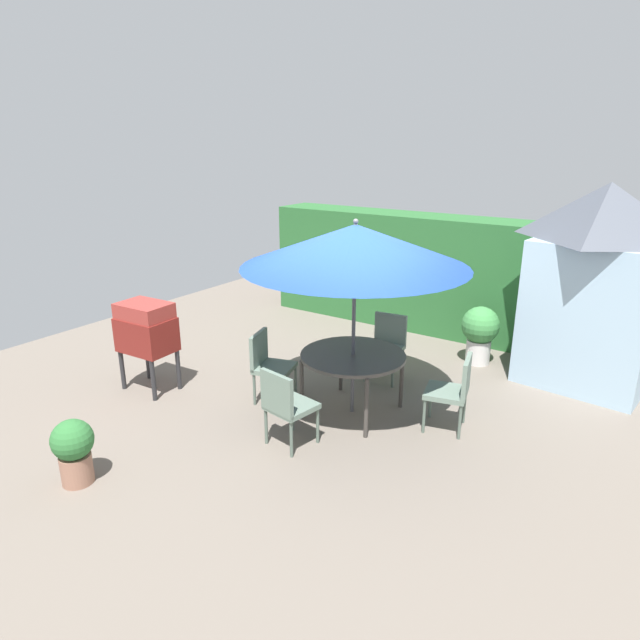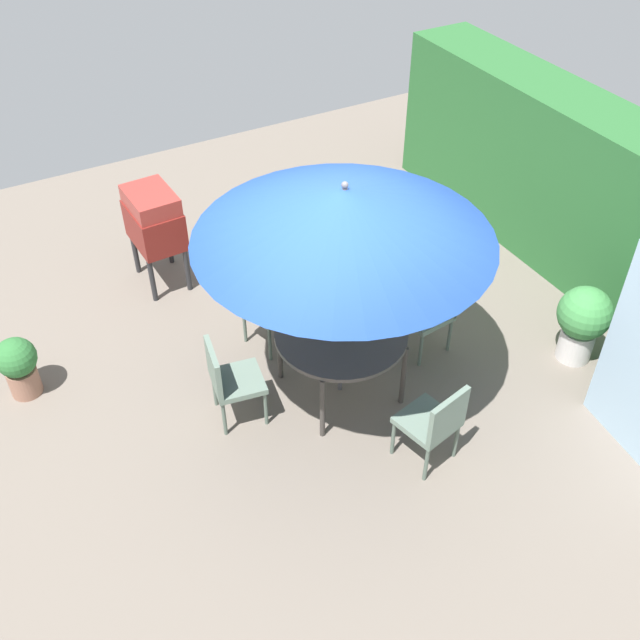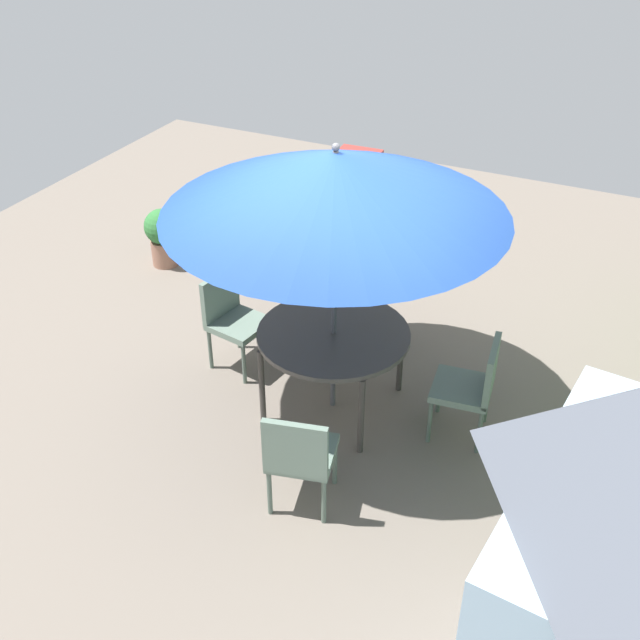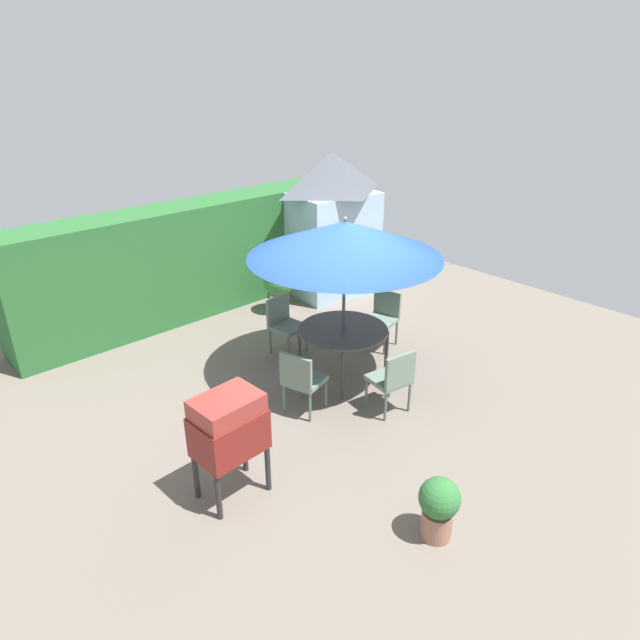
{
  "view_description": "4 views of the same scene",
  "coord_description": "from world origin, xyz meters",
  "px_view_note": "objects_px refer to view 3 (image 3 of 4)",
  "views": [
    {
      "loc": [
        3.28,
        -5.27,
        3.21
      ],
      "look_at": [
        -0.2,
        -0.13,
        1.16
      ],
      "focal_mm": 30.88,
      "sensor_mm": 36.0,
      "label": 1
    },
    {
      "loc": [
        4.64,
        -2.64,
        5.34
      ],
      "look_at": [
        0.0,
        -0.12,
        0.83
      ],
      "focal_mm": 41.25,
      "sensor_mm": 36.0,
      "label": 2
    },
    {
      "loc": [
        4.93,
        2.14,
        4.3
      ],
      "look_at": [
        0.39,
        -0.02,
        0.99
      ],
      "focal_mm": 43.17,
      "sensor_mm": 36.0,
      "label": 3
    },
    {
      "loc": [
        -4.84,
        -4.96,
        4.21
      ],
      "look_at": [
        0.01,
        0.3,
        0.85
      ],
      "focal_mm": 31.28,
      "sensor_mm": 36.0,
      "label": 4
    }
  ],
  "objects_px": {
    "chair_toward_house": "(300,454)",
    "potted_plant_by_shed": "(163,234)",
    "bbq_grill": "(353,187)",
    "chair_far_side": "(350,289)",
    "patio_table": "(334,338)",
    "chair_toward_hedge": "(232,315)",
    "patio_umbrella": "(335,183)",
    "potted_plant_by_grill": "(620,513)",
    "chair_near_shed": "(473,383)"
  },
  "relations": [
    {
      "from": "patio_table",
      "to": "patio_umbrella",
      "type": "xyz_separation_m",
      "value": [
        0.0,
        0.0,
        1.36
      ]
    },
    {
      "from": "bbq_grill",
      "to": "potted_plant_by_grill",
      "type": "bearing_deg",
      "value": 45.09
    },
    {
      "from": "chair_far_side",
      "to": "potted_plant_by_grill",
      "type": "bearing_deg",
      "value": 56.12
    },
    {
      "from": "potted_plant_by_grill",
      "to": "patio_umbrella",
      "type": "bearing_deg",
      "value": -107.58
    },
    {
      "from": "chair_toward_hedge",
      "to": "bbq_grill",
      "type": "bearing_deg",
      "value": 176.5
    },
    {
      "from": "patio_table",
      "to": "potted_plant_by_grill",
      "type": "xyz_separation_m",
      "value": [
        0.76,
        2.4,
        -0.2
      ]
    },
    {
      "from": "chair_near_shed",
      "to": "potted_plant_by_grill",
      "type": "distance_m",
      "value": 1.53
    },
    {
      "from": "patio_table",
      "to": "potted_plant_by_shed",
      "type": "bearing_deg",
      "value": -117.95
    },
    {
      "from": "patio_table",
      "to": "chair_near_shed",
      "type": "xyz_separation_m",
      "value": [
        -0.14,
        1.16,
        -0.18
      ]
    },
    {
      "from": "bbq_grill",
      "to": "potted_plant_by_shed",
      "type": "xyz_separation_m",
      "value": [
        1.1,
        -1.82,
        -0.47
      ]
    },
    {
      "from": "patio_umbrella",
      "to": "chair_near_shed",
      "type": "bearing_deg",
      "value": 96.78
    },
    {
      "from": "chair_far_side",
      "to": "potted_plant_by_shed",
      "type": "distance_m",
      "value": 2.5
    },
    {
      "from": "patio_umbrella",
      "to": "chair_near_shed",
      "type": "xyz_separation_m",
      "value": [
        -0.14,
        1.16,
        -1.55
      ]
    },
    {
      "from": "chair_far_side",
      "to": "chair_toward_house",
      "type": "distance_m",
      "value": 2.31
    },
    {
      "from": "patio_table",
      "to": "chair_far_side",
      "type": "xyz_separation_m",
      "value": [
        -1.06,
        -0.31,
        -0.18
      ]
    },
    {
      "from": "chair_far_side",
      "to": "bbq_grill",
      "type": "bearing_deg",
      "value": -157.22
    },
    {
      "from": "bbq_grill",
      "to": "chair_far_side",
      "type": "bearing_deg",
      "value": 22.78
    },
    {
      "from": "bbq_grill",
      "to": "chair_far_side",
      "type": "relative_size",
      "value": 1.33
    },
    {
      "from": "chair_near_shed",
      "to": "chair_far_side",
      "type": "bearing_deg",
      "value": -122.05
    },
    {
      "from": "patio_umbrella",
      "to": "chair_toward_hedge",
      "type": "height_order",
      "value": "patio_umbrella"
    },
    {
      "from": "chair_far_side",
      "to": "potted_plant_by_shed",
      "type": "relative_size",
      "value": 1.34
    },
    {
      "from": "patio_umbrella",
      "to": "chair_toward_house",
      "type": "relative_size",
      "value": 2.9
    },
    {
      "from": "patio_table",
      "to": "patio_umbrella",
      "type": "height_order",
      "value": "patio_umbrella"
    },
    {
      "from": "patio_table",
      "to": "chair_far_side",
      "type": "distance_m",
      "value": 1.12
    },
    {
      "from": "chair_near_shed",
      "to": "patio_umbrella",
      "type": "bearing_deg",
      "value": -83.22
    },
    {
      "from": "chair_toward_house",
      "to": "potted_plant_by_shed",
      "type": "xyz_separation_m",
      "value": [
        -2.64,
        -3.04,
        -0.15
      ]
    },
    {
      "from": "potted_plant_by_shed",
      "to": "bbq_grill",
      "type": "bearing_deg",
      "value": 121.2
    },
    {
      "from": "bbq_grill",
      "to": "potted_plant_by_grill",
      "type": "height_order",
      "value": "bbq_grill"
    },
    {
      "from": "patio_table",
      "to": "bbq_grill",
      "type": "xyz_separation_m",
      "value": [
        -2.57,
        -0.95,
        0.15
      ]
    },
    {
      "from": "bbq_grill",
      "to": "chair_near_shed",
      "type": "height_order",
      "value": "bbq_grill"
    },
    {
      "from": "bbq_grill",
      "to": "chair_far_side",
      "type": "xyz_separation_m",
      "value": [
        1.52,
        0.64,
        -0.33
      ]
    },
    {
      "from": "patio_table",
      "to": "patio_umbrella",
      "type": "relative_size",
      "value": 0.48
    },
    {
      "from": "chair_toward_house",
      "to": "potted_plant_by_shed",
      "type": "relative_size",
      "value": 1.34
    },
    {
      "from": "chair_near_shed",
      "to": "potted_plant_by_shed",
      "type": "bearing_deg",
      "value": -108.72
    },
    {
      "from": "bbq_grill",
      "to": "patio_table",
      "type": "bearing_deg",
      "value": 20.19
    },
    {
      "from": "patio_umbrella",
      "to": "chair_toward_hedge",
      "type": "relative_size",
      "value": 2.9
    },
    {
      "from": "chair_far_side",
      "to": "chair_toward_house",
      "type": "height_order",
      "value": "same"
    },
    {
      "from": "chair_near_shed",
      "to": "potted_plant_by_grill",
      "type": "xyz_separation_m",
      "value": [
        0.9,
        1.24,
        -0.01
      ]
    },
    {
      "from": "chair_far_side",
      "to": "potted_plant_by_shed",
      "type": "bearing_deg",
      "value": -99.5
    },
    {
      "from": "patio_table",
      "to": "chair_toward_hedge",
      "type": "height_order",
      "value": "chair_toward_hedge"
    },
    {
      "from": "bbq_grill",
      "to": "chair_far_side",
      "type": "distance_m",
      "value": 1.68
    },
    {
      "from": "bbq_grill",
      "to": "potted_plant_by_grill",
      "type": "distance_m",
      "value": 4.73
    },
    {
      "from": "chair_toward_hedge",
      "to": "potted_plant_by_grill",
      "type": "bearing_deg",
      "value": 74.9
    },
    {
      "from": "bbq_grill",
      "to": "potted_plant_by_grill",
      "type": "relative_size",
      "value": 1.38
    },
    {
      "from": "potted_plant_by_shed",
      "to": "chair_near_shed",
      "type": "bearing_deg",
      "value": 71.28
    },
    {
      "from": "bbq_grill",
      "to": "potted_plant_by_shed",
      "type": "bearing_deg",
      "value": -58.8
    },
    {
      "from": "patio_table",
      "to": "chair_far_side",
      "type": "relative_size",
      "value": 1.41
    },
    {
      "from": "bbq_grill",
      "to": "chair_toward_house",
      "type": "bearing_deg",
      "value": 18.05
    },
    {
      "from": "bbq_grill",
      "to": "patio_umbrella",
      "type": "bearing_deg",
      "value": 20.19
    },
    {
      "from": "patio_table",
      "to": "potted_plant_by_grill",
      "type": "relative_size",
      "value": 1.45
    }
  ]
}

